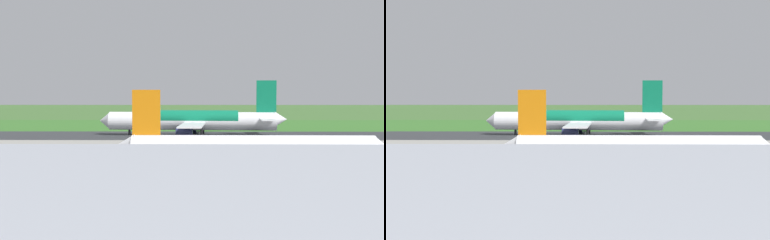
% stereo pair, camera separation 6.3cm
% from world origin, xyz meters
% --- Properties ---
extents(ground_plane, '(800.00, 800.00, 0.00)m').
position_xyz_m(ground_plane, '(0.00, 0.00, 0.00)').
color(ground_plane, '#3D662D').
extents(runway_asphalt, '(600.00, 28.44, 0.06)m').
position_xyz_m(runway_asphalt, '(0.00, 0.00, 0.03)').
color(runway_asphalt, '#2D3033').
rests_on(runway_asphalt, ground).
extents(apron_concrete, '(440.00, 110.00, 0.05)m').
position_xyz_m(apron_concrete, '(0.00, 63.99, 0.03)').
color(apron_concrete, gray).
rests_on(apron_concrete, ground).
extents(grass_verge_foreground, '(600.00, 80.00, 0.04)m').
position_xyz_m(grass_verge_foreground, '(0.00, -41.74, 0.02)').
color(grass_verge_foreground, '#346B27').
rests_on(grass_verge_foreground, ground).
extents(airliner_main, '(54.14, 44.31, 15.88)m').
position_xyz_m(airliner_main, '(-1.96, 0.03, 4.35)').
color(airliner_main, white).
rests_on(airliner_main, ground).
extents(airliner_parked_mid, '(42.96, 35.06, 12.57)m').
position_xyz_m(airliner_parked_mid, '(-11.62, 60.59, 3.43)').
color(airliner_parked_mid, white).
rests_on(airliner_parked_mid, ground).
extents(no_stopping_sign, '(0.60, 0.10, 2.50)m').
position_xyz_m(no_stopping_sign, '(-19.56, -40.07, 1.49)').
color(no_stopping_sign, slate).
rests_on(no_stopping_sign, ground).
extents(traffic_cone_orange, '(0.40, 0.40, 0.55)m').
position_xyz_m(traffic_cone_orange, '(-12.85, -38.48, 0.28)').
color(traffic_cone_orange, orange).
rests_on(traffic_cone_orange, ground).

